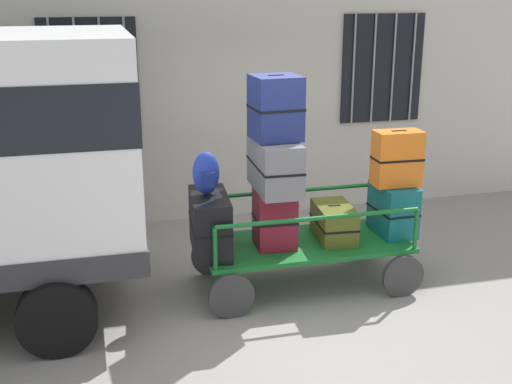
% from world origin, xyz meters
% --- Properties ---
extents(ground_plane, '(40.00, 40.00, 0.00)m').
position_xyz_m(ground_plane, '(0.00, 0.00, 0.00)').
color(ground_plane, gray).
extents(building_wall, '(12.00, 0.38, 5.00)m').
position_xyz_m(building_wall, '(0.00, 2.71, 2.50)').
color(building_wall, beige).
rests_on(building_wall, ground).
extents(luggage_cart, '(2.29, 1.10, 0.50)m').
position_xyz_m(luggage_cart, '(0.27, 0.15, 0.40)').
color(luggage_cart, '#146023').
rests_on(luggage_cart, ground).
extents(cart_railing, '(2.16, 0.96, 0.45)m').
position_xyz_m(cart_railing, '(0.27, 0.15, 0.87)').
color(cart_railing, '#146023').
rests_on(cart_railing, luggage_cart).
extents(suitcase_left_bottom, '(0.44, 0.85, 0.61)m').
position_xyz_m(suitcase_left_bottom, '(-0.75, 0.15, 0.81)').
color(suitcase_left_bottom, black).
rests_on(suitcase_left_bottom, luggage_cart).
extents(suitcase_midleft_bottom, '(0.43, 0.45, 0.61)m').
position_xyz_m(suitcase_midleft_bottom, '(-0.07, 0.12, 0.81)').
color(suitcase_midleft_bottom, maroon).
rests_on(suitcase_midleft_bottom, luggage_cart).
extents(suitcase_midleft_middle, '(0.44, 0.87, 0.54)m').
position_xyz_m(suitcase_midleft_middle, '(-0.07, 0.14, 1.38)').
color(suitcase_midleft_middle, slate).
rests_on(suitcase_midleft_middle, suitcase_midleft_bottom).
extents(suitcase_midleft_top, '(0.49, 0.49, 0.64)m').
position_xyz_m(suitcase_midleft_top, '(-0.07, 0.12, 1.97)').
color(suitcase_midleft_top, navy).
rests_on(suitcase_midleft_top, suitcase_midleft_middle).
extents(suitcase_center_bottom, '(0.44, 0.68, 0.38)m').
position_xyz_m(suitcase_center_bottom, '(0.61, 0.17, 0.69)').
color(suitcase_center_bottom, '#4C5119').
rests_on(suitcase_center_bottom, luggage_cart).
extents(suitcase_midright_bottom, '(0.39, 0.58, 0.56)m').
position_xyz_m(suitcase_midright_bottom, '(1.29, 0.15, 0.78)').
color(suitcase_midright_bottom, '#0F5960').
rests_on(suitcase_midright_bottom, luggage_cart).
extents(suitcase_midright_middle, '(0.52, 0.31, 0.60)m').
position_xyz_m(suitcase_midright_middle, '(1.29, 0.13, 1.36)').
color(suitcase_midright_middle, orange).
rests_on(suitcase_midright_middle, suitcase_midright_bottom).
extents(backpack, '(0.27, 0.22, 0.44)m').
position_xyz_m(backpack, '(-0.77, 0.17, 1.33)').
color(backpack, navy).
rests_on(backpack, suitcase_left_bottom).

